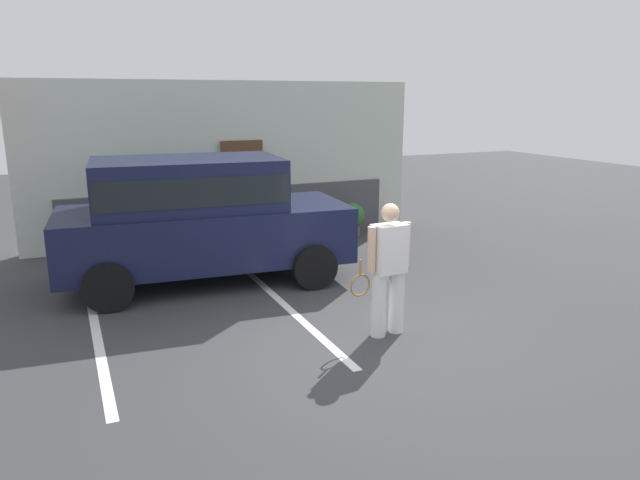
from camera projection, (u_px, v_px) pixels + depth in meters
ground_plane at (367, 341)px, 7.34m from camera, size 40.00×40.00×0.00m
parking_stripe_0 at (97, 337)px, 7.44m from camera, size 0.12×4.40×0.01m
parking_stripe_1 at (288, 308)px, 8.48m from camera, size 0.12×4.40×0.01m
house_frontage at (231, 166)px, 12.40m from camera, size 8.41×0.40×3.32m
parked_suv at (198, 214)px, 9.42m from camera, size 4.75×2.48×2.05m
tennis_player_man at (388, 268)px, 7.35m from camera, size 0.90×0.30×1.72m
potted_plant_by_porch at (352, 217)px, 12.83m from camera, size 0.55×0.55×0.72m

